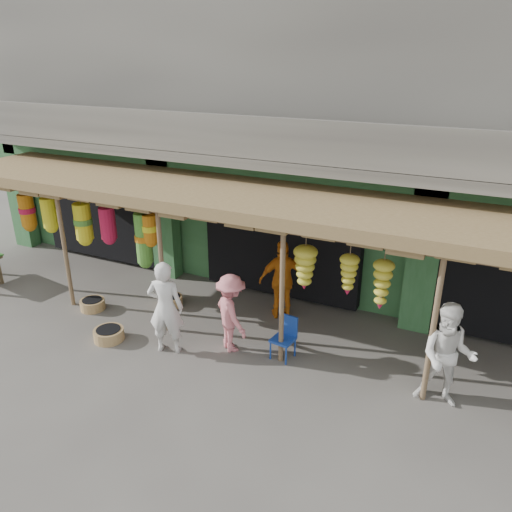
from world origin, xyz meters
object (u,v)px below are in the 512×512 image
at_px(person_front, 166,308).
at_px(person_shopper, 231,313).
at_px(person_right, 447,356).
at_px(blue_chair, 285,335).
at_px(person_vendor, 283,280).

xyz_separation_m(person_front, person_shopper, (1.05, 0.56, -0.14)).
bearing_deg(person_right, blue_chair, 173.78).
bearing_deg(person_right, person_front, -175.82).
bearing_deg(blue_chair, person_shopper, -160.23).
height_order(person_front, person_shopper, person_front).
bearing_deg(person_shopper, blue_chair, -130.37).
distance_m(blue_chair, person_shopper, 1.06).
relative_size(person_vendor, person_shopper, 1.12).
xyz_separation_m(person_vendor, person_shopper, (-0.38, -1.56, -0.09)).
height_order(blue_chair, person_vendor, person_vendor).
distance_m(blue_chair, person_front, 2.23).
xyz_separation_m(person_right, person_shopper, (-3.75, -0.07, -0.12)).
relative_size(person_front, person_vendor, 1.06).
bearing_deg(blue_chair, person_right, 4.72).
distance_m(person_right, person_shopper, 3.75).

